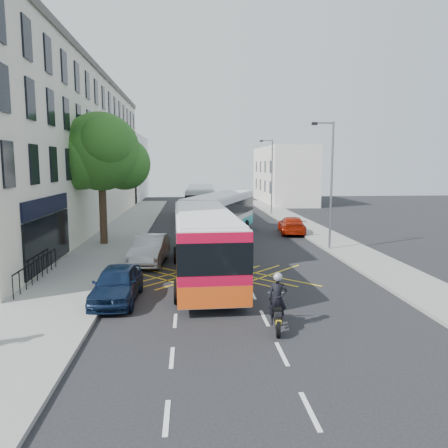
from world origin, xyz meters
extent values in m
plane|color=black|center=(0.00, 0.00, 0.00)|extent=(120.00, 120.00, 0.00)
cube|color=gray|center=(-8.50, 15.00, 0.07)|extent=(5.00, 70.00, 0.15)
cube|color=gray|center=(7.50, 15.00, 0.07)|extent=(3.00, 70.00, 0.15)
cube|color=beige|center=(-14.00, 24.50, 6.50)|extent=(8.00, 45.00, 13.00)
cube|color=#59544C|center=(-14.00, 24.50, 13.25)|extent=(8.30, 45.00, 0.50)
cube|color=black|center=(-9.95, 8.00, 3.40)|extent=(0.12, 7.00, 0.90)
cube|color=black|center=(-9.95, 8.00, 1.60)|extent=(0.12, 7.00, 2.60)
cube|color=silver|center=(-14.00, 55.00, 5.00)|extent=(8.00, 20.00, 10.00)
cube|color=silver|center=(11.00, 48.00, 4.00)|extent=(6.00, 18.00, 8.00)
cylinder|color=#382619|center=(-8.50, 15.00, 2.35)|extent=(0.50, 0.50, 4.40)
sphere|color=#1E5117|center=(-8.50, 15.00, 6.35)|extent=(5.20, 5.20, 5.20)
sphere|color=#1E5117|center=(-7.10, 15.80, 5.55)|extent=(3.60, 3.60, 3.60)
sphere|color=#1E5117|center=(-9.70, 14.40, 5.75)|extent=(3.80, 3.80, 3.80)
sphere|color=#1E5117|center=(-7.90, 13.70, 6.95)|extent=(3.40, 3.40, 3.40)
sphere|color=#1E5117|center=(-9.30, 16.10, 7.35)|extent=(3.20, 3.20, 3.20)
cylinder|color=slate|center=(6.30, 12.00, 4.15)|extent=(0.14, 0.14, 8.00)
cylinder|color=slate|center=(5.70, 12.00, 8.05)|extent=(1.20, 0.10, 0.10)
cube|color=black|center=(5.10, 12.00, 8.00)|extent=(0.35, 0.15, 0.18)
cylinder|color=slate|center=(6.30, 32.00, 4.15)|extent=(0.14, 0.14, 8.00)
cylinder|color=slate|center=(5.70, 32.00, 8.05)|extent=(1.20, 0.10, 0.10)
cube|color=black|center=(5.10, 32.00, 8.00)|extent=(0.35, 0.15, 0.18)
cube|color=silver|center=(-1.97, 5.91, 1.78)|extent=(3.06, 11.78, 2.82)
cube|color=silver|center=(-1.97, 5.91, 3.24)|extent=(2.84, 11.54, 0.13)
cube|color=black|center=(-1.97, 5.91, 2.18)|extent=(3.12, 11.84, 1.17)
cube|color=#DF4A12|center=(-1.97, 5.91, 0.80)|extent=(3.11, 11.83, 0.80)
cube|color=#BB092B|center=(-1.77, 0.09, 1.81)|extent=(2.70, 0.19, 2.66)
cube|color=#FF0C0C|center=(-2.85, 0.05, 1.06)|extent=(0.25, 0.07, 0.25)
cube|color=#FF0C0C|center=(-0.69, 0.12, 1.06)|extent=(0.25, 0.07, 0.25)
cylinder|color=black|center=(-3.41, 9.05, 0.48)|extent=(0.33, 0.97, 0.96)
cylinder|color=black|center=(-0.75, 9.14, 0.48)|extent=(0.33, 0.97, 0.96)
cylinder|color=black|center=(-3.16, 1.93, 0.48)|extent=(0.33, 0.97, 0.96)
cylinder|color=black|center=(-0.51, 2.02, 0.48)|extent=(0.33, 0.97, 0.96)
cube|color=silver|center=(-0.30, 18.03, 1.76)|extent=(6.42, 11.75, 2.78)
cube|color=silver|center=(-0.30, 18.03, 3.20)|extent=(6.15, 11.46, 0.13)
cube|color=black|center=(-0.30, 18.03, 2.15)|extent=(6.50, 11.83, 1.16)
cube|color=#0DA8A4|center=(-0.30, 18.03, 0.79)|extent=(6.49, 11.82, 0.79)
cube|color=#0B7F90|center=(-2.27, 12.64, 1.79)|extent=(2.54, 1.01, 2.63)
cube|color=#FF0C0C|center=(-3.27, 12.99, 1.05)|extent=(0.26, 0.14, 0.25)
cube|color=#FF0C0C|center=(-1.27, 12.26, 1.05)|extent=(0.26, 0.14, 0.25)
cylinder|color=black|center=(-0.45, 21.44, 0.47)|extent=(0.60, 0.99, 0.95)
cylinder|color=black|center=(2.01, 20.54, 0.47)|extent=(0.60, 0.99, 0.95)
cylinder|color=black|center=(-2.86, 14.83, 0.47)|extent=(0.60, 0.99, 0.95)
cylinder|color=black|center=(-0.40, 13.93, 0.47)|extent=(0.60, 0.99, 0.95)
cube|color=silver|center=(-1.53, 30.13, 1.77)|extent=(3.01, 11.71, 2.80)
cube|color=silver|center=(-1.53, 30.13, 3.23)|extent=(2.79, 11.47, 0.13)
cube|color=black|center=(-1.53, 30.13, 2.17)|extent=(3.07, 11.77, 1.16)
cube|color=#0C998A|center=(-1.53, 30.13, 0.79)|extent=(3.06, 11.76, 0.79)
cube|color=silver|center=(-1.72, 24.34, 1.80)|extent=(2.69, 0.19, 2.64)
cube|color=#FF0C0C|center=(-2.79, 24.37, 1.06)|extent=(0.25, 0.07, 0.25)
cube|color=#FF0C0C|center=(-0.65, 24.30, 1.06)|extent=(0.25, 0.07, 0.25)
cylinder|color=black|center=(-2.75, 33.34, 0.48)|extent=(0.33, 0.96, 0.95)
cylinder|color=black|center=(-0.11, 33.26, 0.48)|extent=(0.33, 0.96, 0.95)
cylinder|color=black|center=(-2.98, 26.26, 0.48)|extent=(0.33, 0.96, 0.95)
cylinder|color=black|center=(-0.34, 26.17, 0.48)|extent=(0.33, 0.96, 0.95)
cylinder|color=black|center=(0.14, -1.76, 0.33)|extent=(0.22, 0.67, 0.66)
cylinder|color=black|center=(0.37, -0.24, 0.33)|extent=(0.22, 0.67, 0.66)
cube|color=black|center=(0.25, -1.00, 0.64)|extent=(0.41, 1.25, 0.23)
cube|color=black|center=(0.29, -0.74, 0.82)|extent=(0.35, 0.50, 0.20)
cube|color=black|center=(0.22, -1.25, 0.77)|extent=(0.34, 0.55, 0.10)
cylinder|color=slate|center=(0.36, -0.29, 0.72)|extent=(0.13, 0.45, 0.86)
cylinder|color=slate|center=(0.34, -0.44, 1.08)|extent=(0.61, 0.13, 0.04)
cube|color=gold|center=(0.11, -1.93, 0.56)|extent=(0.19, 0.05, 0.13)
imported|color=black|center=(0.25, -1.05, 1.04)|extent=(0.70, 0.51, 1.77)
sphere|color=#99999E|center=(0.25, -1.05, 1.79)|extent=(0.31, 0.31, 0.31)
imported|color=#0D1B37|center=(-5.60, 2.42, 0.73)|extent=(1.86, 4.34, 1.46)
imported|color=#AEB2B6|center=(-4.90, 9.25, 0.79)|extent=(2.09, 4.90, 1.57)
imported|color=#A11B06|center=(5.50, 19.10, 0.69)|extent=(2.48, 4.93, 1.37)
imported|color=#3A3D41|center=(-0.21, 44.54, 0.59)|extent=(2.36, 4.39, 1.17)
imported|color=#96989D|center=(3.21, 38.85, 0.61)|extent=(1.79, 3.68, 1.21)
imported|color=black|center=(4.59, 49.94, 0.59)|extent=(1.40, 3.61, 1.17)
camera|label=1|loc=(-2.65, -14.96, 5.49)|focal=35.00mm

